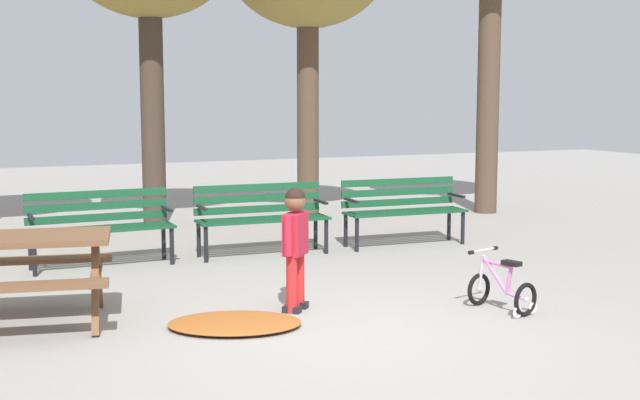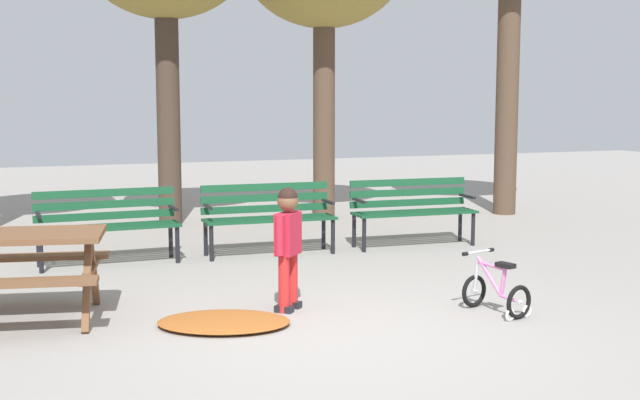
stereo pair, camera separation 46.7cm
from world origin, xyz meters
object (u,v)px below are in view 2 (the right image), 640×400
object	(u,v)px
park_bench_left	(268,212)
park_bench_right	(412,206)
park_bench_far_left	(107,220)
kids_bicycle	(496,291)
child_standing	(288,238)

from	to	relation	value
park_bench_left	park_bench_right	distance (m)	1.90
park_bench_far_left	park_bench_right	distance (m)	3.81
park_bench_right	kids_bicycle	distance (m)	3.45
park_bench_far_left	child_standing	xyz separation A→B (m)	(1.27, -2.73, 0.15)
park_bench_right	kids_bicycle	world-z (taller)	park_bench_right
park_bench_left	kids_bicycle	bearing A→B (deg)	-72.84
park_bench_far_left	child_standing	distance (m)	3.01
park_bench_right	child_standing	bearing A→B (deg)	-134.57
park_bench_right	child_standing	xyz separation A→B (m)	(-2.54, -2.57, 0.15)
park_bench_right	park_bench_left	bearing A→B (deg)	176.97
child_standing	park_bench_right	bearing A→B (deg)	45.43
park_bench_far_left	child_standing	world-z (taller)	child_standing
kids_bicycle	park_bench_right	bearing A→B (deg)	75.82
park_bench_right	park_bench_far_left	bearing A→B (deg)	177.72
park_bench_left	park_bench_right	world-z (taller)	same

